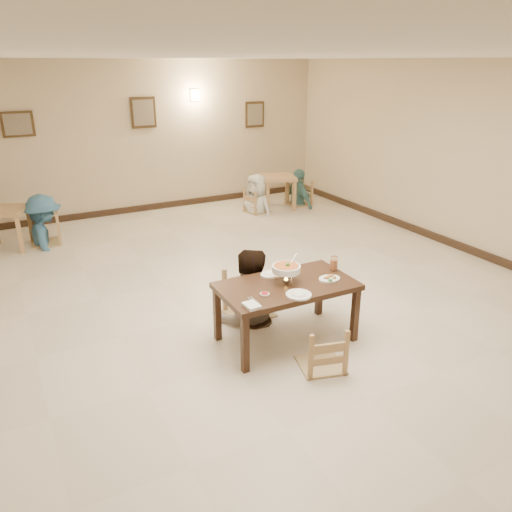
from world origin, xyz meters
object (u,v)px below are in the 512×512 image
bg_chair_rr (299,182)px  bg_diner_b (39,195)px  curry_warmer (286,269)px  bg_table_right (278,182)px  bg_chair_lr (42,215)px  bg_chair_rl (257,191)px  main_table (287,290)px  chair_near (323,326)px  bg_diner_c (257,174)px  bg_diner_d (299,169)px  drink_glass (334,264)px  bg_table_left (5,217)px  main_diner (248,249)px  chair_far (249,275)px

bg_chair_rr → bg_diner_b: bg_diner_b is taller
curry_warmer → bg_table_right: curry_warmer is taller
curry_warmer → bg_chair_lr: (-2.01, 4.66, -0.34)m
bg_chair_lr → bg_chair_rl: bearing=96.0°
main_table → curry_warmer: 0.25m
chair_near → bg_diner_c: bg_diner_c is taller
bg_diner_d → curry_warmer: bearing=140.2°
bg_chair_rl → main_table: bearing=141.4°
bg_chair_rl → bg_diner_c: size_ratio=0.56×
bg_chair_lr → bg_chair_rl: bg_chair_lr is taller
chair_near → bg_diner_d: (3.16, 5.39, 0.32)m
drink_glass → bg_table_left: bearing=124.8°
chair_near → bg_chair_lr: bg_chair_lr is taller
bg_chair_rr → bg_diner_b: bearing=-87.3°
bg_diner_b → bg_chair_rr: bearing=-92.1°
main_diner → bg_table_left: bearing=-42.9°
bg_diner_c → bg_diner_b: bearing=-110.5°
main_table → bg_diner_d: 5.75m
chair_near → main_diner: 1.37m
bg_chair_rr → bg_diner_b: 5.22m
main_diner → bg_diner_d: size_ratio=1.14×
curry_warmer → drink_glass: 0.68m
chair_far → bg_chair_rl: size_ratio=1.21×
bg_diner_b → drink_glass: bearing=-152.8°
chair_far → bg_chair_rl: 4.55m
bg_table_right → bg_diner_c: size_ratio=0.55×
main_diner → bg_chair_lr: (-1.86, 4.03, -0.38)m
chair_far → bg_chair_rl: chair_far is taller
chair_far → main_diner: (-0.05, -0.07, 0.36)m
main_diner → curry_warmer: bearing=119.5°
chair_far → main_table: bearing=-89.1°
bg_diner_d → chair_far: bearing=135.1°
bg_chair_rl → bg_chair_rr: bearing=-100.3°
bg_diner_b → bg_diner_d: bearing=-92.1°
bg_chair_rl → chair_near: bearing=144.5°
chair_near → bg_chair_rl: chair_near is taller
bg_table_right → bg_chair_rr: (0.53, 0.01, -0.05)m
main_diner → curry_warmer: (0.15, -0.63, -0.04)m
bg_diner_b → main_table: bearing=-159.8°
main_diner → curry_warmer: size_ratio=5.15×
bg_diner_d → bg_diner_c: bearing=88.0°
drink_glass → bg_table_right: (2.00, 4.69, -0.21)m
bg_diner_c → curry_warmer: bearing=-45.1°
main_table → drink_glass: (0.68, 0.07, 0.16)m
bg_table_right → bg_chair_rr: size_ratio=0.85×
main_table → chair_far: (-0.09, 0.73, -0.07)m
bg_table_right → bg_diner_d: (0.53, 0.01, 0.23)m
bg_chair_lr → bg_diner_d: size_ratio=0.66×
bg_chair_rr → bg_chair_rl: bearing=-84.4°
main_diner → drink_glass: (0.82, -0.59, -0.13)m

